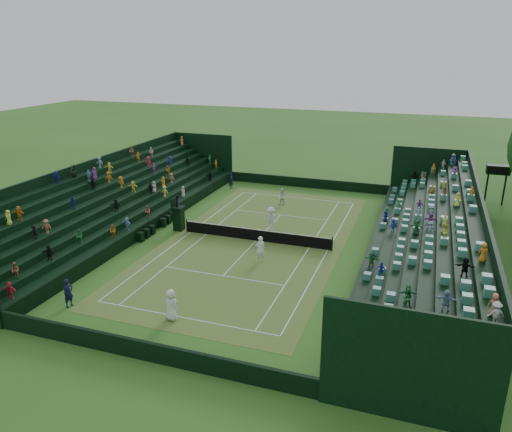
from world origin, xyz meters
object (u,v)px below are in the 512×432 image
(tennis_net, at_px, (256,235))
(umpire_chair, at_px, (178,215))
(player_far_west, at_px, (282,197))
(player_near_west, at_px, (171,305))
(player_far_east, at_px, (271,218))
(player_near_east, at_px, (260,249))

(tennis_net, distance_m, umpire_chair, 6.64)
(tennis_net, relative_size, player_far_west, 7.37)
(tennis_net, height_order, player_near_west, player_near_west)
(player_near_west, relative_size, player_far_east, 0.94)
(player_far_west, xyz_separation_m, player_far_east, (0.96, -6.45, 0.15))
(player_far_east, bearing_deg, umpire_chair, -159.38)
(umpire_chair, height_order, player_far_east, umpire_chair)
(player_far_west, bearing_deg, player_far_east, -67.63)
(player_near_west, bearing_deg, player_far_east, -80.26)
(player_near_west, xyz_separation_m, player_far_west, (-0.16, 21.42, -0.10))
(umpire_chair, distance_m, player_far_east, 7.34)
(tennis_net, xyz_separation_m, umpire_chair, (-6.60, 0.20, 0.72))
(player_far_east, bearing_deg, player_near_west, -92.49)
(player_near_east, height_order, player_far_east, player_far_east)
(player_near_west, height_order, player_near_east, player_near_east)
(player_near_west, distance_m, player_near_east, 9.02)
(player_near_east, xyz_separation_m, player_far_west, (-2.17, 12.63, -0.13))
(umpire_chair, relative_size, player_near_west, 1.64)
(player_near_east, bearing_deg, player_far_east, -114.84)
(player_far_east, bearing_deg, tennis_net, -95.63)
(player_near_east, relative_size, player_far_east, 0.98)
(tennis_net, distance_m, player_far_west, 9.20)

